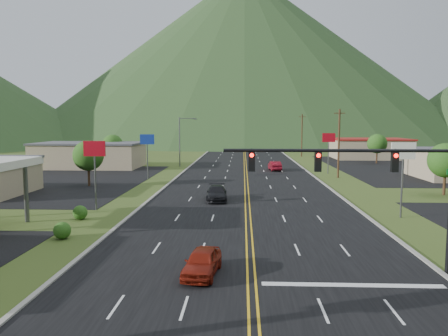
{
  "coord_description": "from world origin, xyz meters",
  "views": [
    {
      "loc": [
        -0.48,
        -9.16,
        8.07
      ],
      "look_at": [
        -1.95,
        24.96,
        4.5
      ],
      "focal_mm": 35.0,
      "sensor_mm": 36.0,
      "label": 1
    }
  ],
  "objects_px": {
    "car_red_near": "(202,263)",
    "car_dark_mid": "(217,194)",
    "traffic_signal": "(375,175)",
    "car_red_far": "(275,166)",
    "streetlight_west": "(181,138)"
  },
  "relations": [
    {
      "from": "car_red_near",
      "to": "car_dark_mid",
      "type": "relative_size",
      "value": 0.8
    },
    {
      "from": "traffic_signal",
      "to": "car_red_far",
      "type": "relative_size",
      "value": 2.79
    },
    {
      "from": "streetlight_west",
      "to": "car_dark_mid",
      "type": "relative_size",
      "value": 1.77
    },
    {
      "from": "traffic_signal",
      "to": "streetlight_west",
      "type": "distance_m",
      "value": 58.88
    },
    {
      "from": "car_red_near",
      "to": "car_red_far",
      "type": "relative_size",
      "value": 0.87
    },
    {
      "from": "streetlight_west",
      "to": "car_dark_mid",
      "type": "distance_m",
      "value": 35.94
    },
    {
      "from": "streetlight_west",
      "to": "car_red_far",
      "type": "bearing_deg",
      "value": -19.74
    },
    {
      "from": "traffic_signal",
      "to": "streetlight_west",
      "type": "xyz_separation_m",
      "value": [
        -18.16,
        56.0,
        -0.15
      ]
    },
    {
      "from": "traffic_signal",
      "to": "streetlight_west",
      "type": "bearing_deg",
      "value": 107.97
    },
    {
      "from": "car_dark_mid",
      "to": "car_red_far",
      "type": "bearing_deg",
      "value": 71.36
    },
    {
      "from": "traffic_signal",
      "to": "streetlight_west",
      "type": "relative_size",
      "value": 1.46
    },
    {
      "from": "car_red_near",
      "to": "car_dark_mid",
      "type": "height_order",
      "value": "car_dark_mid"
    },
    {
      "from": "car_red_near",
      "to": "car_red_far",
      "type": "bearing_deg",
      "value": 88.51
    },
    {
      "from": "streetlight_west",
      "to": "car_red_near",
      "type": "bearing_deg",
      "value": -80.92
    },
    {
      "from": "traffic_signal",
      "to": "car_dark_mid",
      "type": "bearing_deg",
      "value": 114.26
    }
  ]
}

